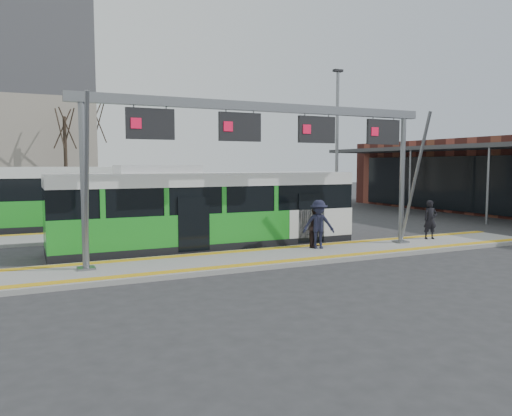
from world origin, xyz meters
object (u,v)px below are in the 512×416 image
(gantry, at_px, (271,134))
(passenger_b, at_px, (317,227))
(passenger_a, at_px, (430,220))
(passenger_c, at_px, (319,224))
(hero_bus, at_px, (207,210))

(gantry, height_order, passenger_b, gantry)
(passenger_a, height_order, passenger_c, passenger_c)
(gantry, distance_m, hero_bus, 4.25)
(passenger_b, relative_size, passenger_c, 0.86)
(gantry, relative_size, passenger_c, 7.22)
(gantry, relative_size, hero_bus, 1.10)
(hero_bus, xyz_separation_m, passenger_a, (8.89, -2.66, -0.52))
(passenger_b, bearing_deg, passenger_a, -45.41)
(gantry, distance_m, passenger_b, 4.06)
(gantry, distance_m, passenger_a, 8.29)
(gantry, bearing_deg, hero_bus, 114.22)
(passenger_b, bearing_deg, hero_bus, 103.54)
(hero_bus, distance_m, passenger_c, 4.34)
(passenger_a, relative_size, passenger_b, 1.05)
(passenger_c, bearing_deg, hero_bus, 163.87)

